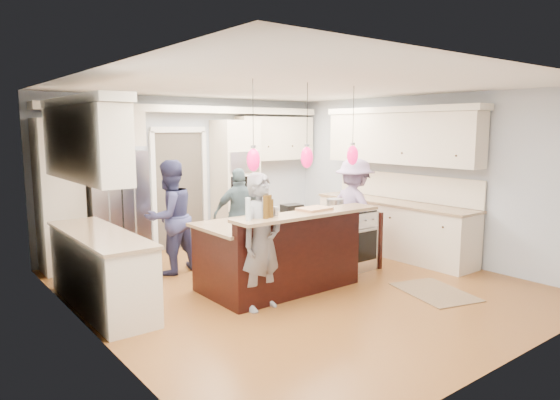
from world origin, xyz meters
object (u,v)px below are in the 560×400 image
(island_range, at_px, (347,239))
(person_bar_end, at_px, (262,242))
(kitchen_island, at_px, (278,252))
(person_far_left, at_px, (170,217))
(refrigerator, at_px, (115,208))

(island_range, height_order, person_bar_end, person_bar_end)
(island_range, distance_m, person_bar_end, 2.18)
(person_bar_end, bearing_deg, kitchen_island, 31.32)
(island_range, xyz_separation_m, person_far_left, (-2.26, 1.45, 0.39))
(refrigerator, bearing_deg, kitchen_island, -63.12)
(kitchen_island, bearing_deg, person_far_left, 119.14)
(person_far_left, bearing_deg, kitchen_island, 106.01)
(refrigerator, relative_size, person_bar_end, 1.10)
(refrigerator, xyz_separation_m, island_range, (2.71, -2.49, -0.44))
(refrigerator, height_order, person_bar_end, refrigerator)
(refrigerator, distance_m, person_bar_end, 3.16)
(kitchen_island, height_order, person_far_left, person_far_left)
(refrigerator, height_order, kitchen_island, refrigerator)
(island_range, distance_m, person_far_left, 2.72)
(kitchen_island, bearing_deg, island_range, 3.09)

